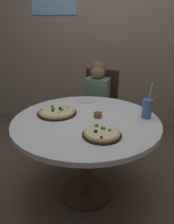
{
  "coord_description": "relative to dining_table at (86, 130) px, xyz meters",
  "views": [
    {
      "loc": [
        0.28,
        -1.73,
        1.54
      ],
      "look_at": [
        0.0,
        0.05,
        0.8
      ],
      "focal_mm": 37.5,
      "sensor_mm": 36.0,
      "label": 1
    }
  ],
  "objects": [
    {
      "name": "pizza_cheese",
      "position": [
        -0.27,
        0.1,
        0.11
      ],
      "size": [
        0.34,
        0.34,
        0.05
      ],
      "color": "black",
      "rests_on": "dining_table"
    },
    {
      "name": "dining_table",
      "position": [
        0.0,
        0.0,
        0.0
      ],
      "size": [
        1.22,
        1.22,
        0.75
      ],
      "color": "white",
      "rests_on": "ground_plane"
    },
    {
      "name": "soda_cup",
      "position": [
        0.49,
        0.12,
        0.18
      ],
      "size": [
        0.08,
        0.08,
        0.31
      ],
      "color": "#3F72B2",
      "rests_on": "dining_table"
    },
    {
      "name": "wall_with_window",
      "position": [
        -0.0,
        1.71,
        0.8
      ],
      "size": [
        5.2,
        0.14,
        2.9
      ],
      "color": "gray",
      "rests_on": "ground_plane"
    },
    {
      "name": "plate_small",
      "position": [
        -0.07,
        0.47,
        0.1
      ],
      "size": [
        0.18,
        0.18,
        0.01
      ],
      "primitive_type": "cylinder",
      "color": "white",
      "rests_on": "dining_table"
    },
    {
      "name": "diner_child",
      "position": [
        -0.01,
        0.77,
        -0.17
      ],
      "size": [
        0.31,
        0.43,
        1.08
      ],
      "color": "#3F4766",
      "rests_on": "ground_plane"
    },
    {
      "name": "sauce_bowl",
      "position": [
        0.09,
        0.07,
        0.12
      ],
      "size": [
        0.07,
        0.07,
        0.04
      ],
      "primitive_type": "cylinder",
      "color": "brown",
      "rests_on": "dining_table"
    },
    {
      "name": "pizza_veggie",
      "position": [
        0.15,
        -0.25,
        0.11
      ],
      "size": [
        0.28,
        0.28,
        0.05
      ],
      "color": "black",
      "rests_on": "dining_table"
    },
    {
      "name": "ground_plane",
      "position": [
        0.0,
        0.0,
        -0.65
      ],
      "size": [
        8.0,
        8.0,
        0.0
      ],
      "primitive_type": "plane",
      "color": "brown"
    },
    {
      "name": "chair_wooden",
      "position": [
        0.02,
        0.95,
        -0.12
      ],
      "size": [
        0.47,
        0.47,
        0.95
      ],
      "color": "#382619",
      "rests_on": "ground_plane"
    }
  ]
}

